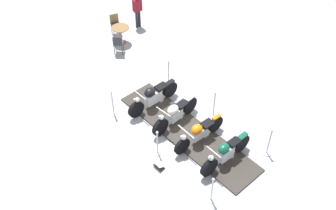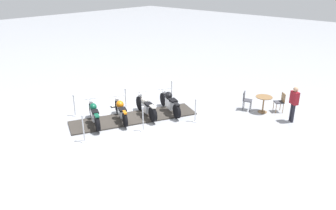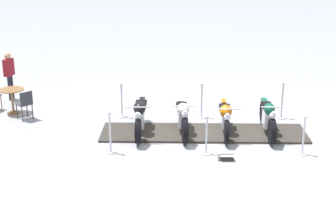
% 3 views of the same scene
% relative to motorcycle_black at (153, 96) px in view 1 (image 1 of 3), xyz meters
% --- Properties ---
extents(ground_plane, '(80.00, 80.00, 0.00)m').
position_rel_motorcycle_black_xyz_m(ground_plane, '(1.63, -0.71, -0.53)').
color(ground_plane, '#A8AAB2').
extents(display_platform, '(5.83, 3.69, 0.06)m').
position_rel_motorcycle_black_xyz_m(display_platform, '(1.63, -0.71, -0.50)').
color(display_platform, '#38332D').
rests_on(display_platform, ground_plane).
extents(motorcycle_black, '(1.13, 2.14, 0.96)m').
position_rel_motorcycle_black_xyz_m(motorcycle_black, '(0.00, 0.00, 0.00)').
color(motorcycle_black, black).
rests_on(motorcycle_black, display_platform).
extents(motorcycle_cream, '(0.97, 2.10, 0.99)m').
position_rel_motorcycle_black_xyz_m(motorcycle_cream, '(1.09, -0.49, -0.02)').
color(motorcycle_cream, black).
rests_on(motorcycle_cream, display_platform).
extents(motorcycle_copper, '(1.16, 2.00, 0.93)m').
position_rel_motorcycle_black_xyz_m(motorcycle_copper, '(2.16, -1.00, -0.02)').
color(motorcycle_copper, black).
rests_on(motorcycle_copper, display_platform).
extents(motorcycle_forest, '(1.08, 2.02, 0.98)m').
position_rel_motorcycle_black_xyz_m(motorcycle_forest, '(3.24, -1.48, -0.02)').
color(motorcycle_forest, black).
rests_on(motorcycle_forest, display_platform).
extents(stanchion_left_mid, '(0.31, 0.31, 1.12)m').
position_rel_motorcycle_black_xyz_m(stanchion_left_mid, '(2.20, 0.52, -0.15)').
color(stanchion_left_mid, silver).
rests_on(stanchion_left_mid, ground_plane).
extents(stanchion_left_front, '(0.29, 0.29, 1.08)m').
position_rel_motorcycle_black_xyz_m(stanchion_left_front, '(-0.03, 1.54, -0.14)').
color(stanchion_left_front, silver).
rests_on(stanchion_left_front, ground_plane).
extents(stanchion_right_rear, '(0.28, 0.28, 1.06)m').
position_rel_motorcycle_black_xyz_m(stanchion_right_rear, '(3.30, -2.97, -0.15)').
color(stanchion_right_rear, silver).
rests_on(stanchion_right_rear, ground_plane).
extents(stanchion_right_mid, '(0.32, 0.32, 1.04)m').
position_rel_motorcycle_black_xyz_m(stanchion_right_mid, '(1.07, -1.94, -0.19)').
color(stanchion_right_mid, silver).
rests_on(stanchion_right_mid, ground_plane).
extents(stanchion_right_front, '(0.28, 0.28, 1.12)m').
position_rel_motorcycle_black_xyz_m(stanchion_right_front, '(-1.16, -0.92, -0.12)').
color(stanchion_right_front, silver).
rests_on(stanchion_right_front, ground_plane).
extents(stanchion_left_rear, '(0.33, 0.33, 1.14)m').
position_rel_motorcycle_black_xyz_m(stanchion_left_rear, '(4.43, -0.51, -0.16)').
color(stanchion_left_rear, silver).
rests_on(stanchion_left_rear, ground_plane).
extents(info_placard, '(0.44, 0.38, 0.23)m').
position_rel_motorcycle_black_xyz_m(info_placard, '(1.35, -2.47, -0.46)').
color(info_placard, '#333338').
rests_on(info_placard, ground_plane).
extents(cafe_table, '(0.78, 0.78, 0.79)m').
position_rel_motorcycle_black_xyz_m(cafe_table, '(-3.07, 3.25, 0.06)').
color(cafe_table, olive).
rests_on(cafe_table, ground_plane).
extents(cafe_chair_near_table, '(0.51, 0.51, 0.90)m').
position_rel_motorcycle_black_xyz_m(cafe_chair_near_table, '(-2.78, 2.49, 0.00)').
color(cafe_chair_near_table, '#2D2D33').
rests_on(cafe_chair_near_table, ground_plane).
extents(cafe_chair_across_table, '(0.57, 0.57, 0.94)m').
position_rel_motorcycle_black_xyz_m(cafe_chair_across_table, '(-3.66, 3.82, 0.02)').
color(cafe_chair_across_table, olive).
rests_on(cafe_chair_across_table, ground_plane).
extents(bystander_person, '(0.40, 0.46, 1.65)m').
position_rel_motorcycle_black_xyz_m(bystander_person, '(-2.95, 4.72, 0.45)').
color(bystander_person, '#23232D').
rests_on(bystander_person, ground_plane).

